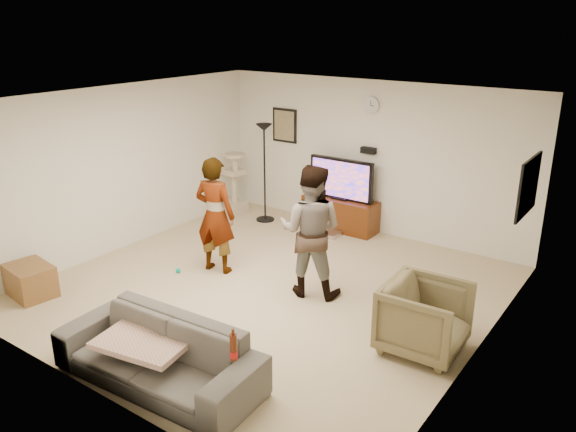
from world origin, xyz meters
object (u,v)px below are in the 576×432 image
Objects in this scene: person_left at (215,215)px; beer_bottle at (234,347)px; side_table at (30,281)px; tv at (341,179)px; armchair at (424,318)px; sofa at (158,354)px; tv_stand at (340,214)px; cat_tree at (234,183)px; floor_lamp at (265,174)px; person_right at (311,231)px.

beer_bottle is at bearing 125.29° from person_left.
person_left is 2.66× the size of side_table.
armchair is at bearing -45.90° from tv.
tv_stand is at bearing 95.50° from sofa.
beer_bottle reaches higher than sofa.
beer_bottle is at bearing -70.09° from tv_stand.
tv_stand is 2.09m from cat_tree.
person_left is at bearing 83.14° from armchair.
tv is 4.93m from side_table.
tv_stand is 0.60× the size of sofa.
beer_bottle is at bearing -5.05° from side_table.
person_left is at bearing 134.89° from beer_bottle.
sofa is 2.78m from side_table.
floor_lamp is at bearing 124.67° from beer_bottle.
armchair is at bearing -30.65° from floor_lamp.
person_left reaches higher than tv.
beer_bottle reaches higher than tv_stand.
sofa is at bearing 134.98° from armchair.
tv_stand is 0.75× the size of floor_lamp.
side_table is at bearing 169.83° from sofa.
tv_stand is 2.59m from person_left.
floor_lamp is 2.74× the size of side_table.
beer_bottle is (0.99, 0.00, 0.44)m from sofa.
side_table is (0.02, -4.09, -0.36)m from cat_tree.
tv is 4.63× the size of beer_bottle.
beer_bottle is (2.31, -2.31, -0.08)m from person_left.
tv_stand is at bearing 16.53° from floor_lamp.
tv_stand is at bearing 0.00° from tv.
sofa is at bearing -81.17° from tv.
armchair is at bearing 65.97° from beer_bottle.
cat_tree is at bearing -64.89° from person_left.
tv is 1.36m from floor_lamp.
tv is at bearing 9.98° from cat_tree.
floor_lamp is 4.87m from sofa.
person_right is 0.80× the size of sofa.
tv_stand is 5.16× the size of beer_bottle.
person_right is (2.92, -1.93, 0.30)m from cat_tree.
cat_tree is 1.82× the size of side_table.
person_left is (-0.58, -2.46, 0.56)m from tv_stand.
cat_tree is at bearing -170.02° from tv.
tv is 1.02× the size of cat_tree.
sofa is at bearing -57.87° from cat_tree.
cat_tree is at bearing 90.23° from side_table.
side_table is (-2.02, -4.45, -0.06)m from tv_stand.
floor_lamp is 1.51× the size of cat_tree.
sofa is (0.74, -4.78, 0.04)m from tv_stand.
person_right is at bearing 73.70° from armchair.
floor_lamp is 1.03× the size of person_left.
person_left is 6.62× the size of beer_bottle.
tv_stand is at bearing 109.91° from beer_bottle.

